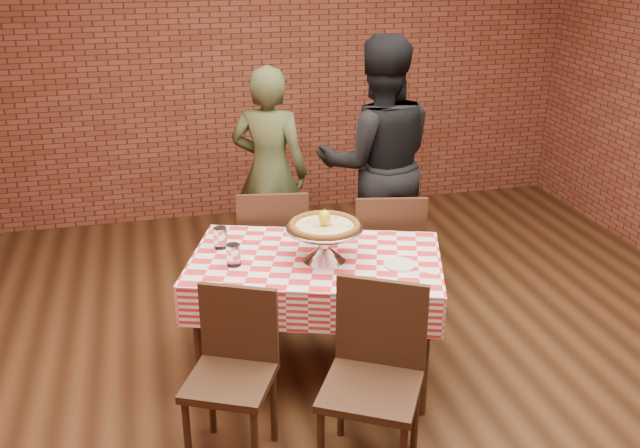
# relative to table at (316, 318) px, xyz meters

# --- Properties ---
(ground) EXTENTS (6.00, 6.00, 0.00)m
(ground) POSITION_rel_table_xyz_m (0.26, -0.29, -0.38)
(ground) COLOR black
(ground) RESTS_ON ground
(back_wall) EXTENTS (5.50, 0.00, 5.50)m
(back_wall) POSITION_rel_table_xyz_m (0.26, 2.71, 1.08)
(back_wall) COLOR brown
(back_wall) RESTS_ON ground
(table) EXTENTS (1.55, 1.22, 0.75)m
(table) POSITION_rel_table_xyz_m (0.00, 0.00, 0.00)
(table) COLOR #3D2616
(table) RESTS_ON ground
(tablecloth) EXTENTS (1.60, 1.26, 0.24)m
(tablecloth) POSITION_rel_table_xyz_m (0.00, 0.00, 0.27)
(tablecloth) COLOR red
(tablecloth) RESTS_ON table
(pizza_stand) EXTENTS (0.60, 0.60, 0.19)m
(pizza_stand) POSITION_rel_table_xyz_m (0.04, -0.04, 0.48)
(pizza_stand) COLOR silver
(pizza_stand) RESTS_ON tablecloth
(pizza) EXTENTS (0.54, 0.54, 0.03)m
(pizza) POSITION_rel_table_xyz_m (0.04, -0.04, 0.58)
(pizza) COLOR beige
(pizza) RESTS_ON pizza_stand
(lemon) EXTENTS (0.09, 0.09, 0.09)m
(lemon) POSITION_rel_table_xyz_m (0.04, -0.04, 0.63)
(lemon) COLOR yellow
(lemon) RESTS_ON pizza
(water_glass_left) EXTENTS (0.10, 0.10, 0.12)m
(water_glass_left) POSITION_rel_table_xyz_m (-0.45, 0.01, 0.44)
(water_glass_left) COLOR white
(water_glass_left) RESTS_ON tablecloth
(water_glass_right) EXTENTS (0.10, 0.10, 0.12)m
(water_glass_right) POSITION_rel_table_xyz_m (-0.50, 0.26, 0.44)
(water_glass_right) COLOR white
(water_glass_right) RESTS_ON tablecloth
(side_plate) EXTENTS (0.22, 0.22, 0.01)m
(side_plate) POSITION_rel_table_xyz_m (0.42, -0.21, 0.39)
(side_plate) COLOR white
(side_plate) RESTS_ON tablecloth
(sweetener_packet_a) EXTENTS (0.05, 0.04, 0.00)m
(sweetener_packet_a) POSITION_rel_table_xyz_m (0.46, -0.32, 0.39)
(sweetener_packet_a) COLOR white
(sweetener_packet_a) RESTS_ON tablecloth
(sweetener_packet_b) EXTENTS (0.06, 0.05, 0.00)m
(sweetener_packet_b) POSITION_rel_table_xyz_m (0.56, -0.35, 0.39)
(sweetener_packet_b) COLOR white
(sweetener_packet_b) RESTS_ON tablecloth
(condiment_caddy) EXTENTS (0.13, 0.13, 0.14)m
(condiment_caddy) POSITION_rel_table_xyz_m (0.14, 0.27, 0.45)
(condiment_caddy) COLOR silver
(condiment_caddy) RESTS_ON tablecloth
(chair_near_left) EXTENTS (0.52, 0.52, 0.87)m
(chair_near_left) POSITION_rel_table_xyz_m (-0.57, -0.61, 0.06)
(chair_near_left) COLOR #3D2616
(chair_near_left) RESTS_ON ground
(chair_near_right) EXTENTS (0.60, 0.60, 0.92)m
(chair_near_right) POSITION_rel_table_xyz_m (0.06, -0.84, 0.09)
(chair_near_right) COLOR #3D2616
(chair_near_right) RESTS_ON ground
(chair_far_left) EXTENTS (0.51, 0.51, 0.93)m
(chair_far_left) POSITION_rel_table_xyz_m (-0.10, 0.80, 0.09)
(chair_far_left) COLOR #3D2616
(chair_far_left) RESTS_ON ground
(chair_far_right) EXTENTS (0.52, 0.52, 0.93)m
(chair_far_right) POSITION_rel_table_xyz_m (0.61, 0.56, 0.09)
(chair_far_right) COLOR #3D2616
(chair_far_right) RESTS_ON ground
(diner_olive) EXTENTS (0.68, 0.60, 1.58)m
(diner_olive) POSITION_rel_table_xyz_m (0.00, 1.46, 0.41)
(diner_olive) COLOR #3E4628
(diner_olive) RESTS_ON ground
(diner_black) EXTENTS (0.96, 0.80, 1.81)m
(diner_black) POSITION_rel_table_xyz_m (0.73, 1.12, 0.53)
(diner_black) COLOR black
(diner_black) RESTS_ON ground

